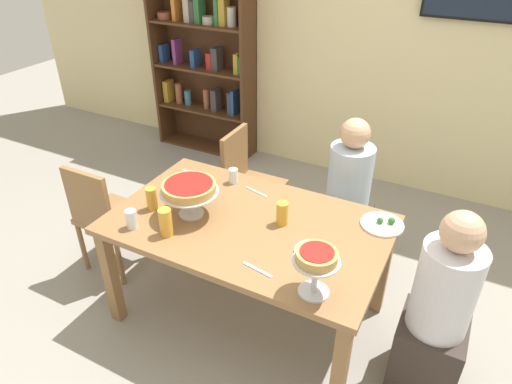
{
  "coord_description": "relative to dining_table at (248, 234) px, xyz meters",
  "views": [
    {
      "loc": [
        1.03,
        -1.88,
        2.28
      ],
      "look_at": [
        0.0,
        0.1,
        0.89
      ],
      "focal_mm": 31.87,
      "sensor_mm": 36.0,
      "label": 1
    }
  ],
  "objects": [
    {
      "name": "personal_pizza_stand",
      "position": [
        0.55,
        -0.36,
        0.28
      ],
      "size": [
        0.22,
        0.22,
        0.25
      ],
      "color": "silver",
      "rests_on": "dining_table"
    },
    {
      "name": "salad_plate_far_diner",
      "position": [
        0.44,
        -0.08,
        0.1
      ],
      "size": [
        0.21,
        0.21,
        0.07
      ],
      "color": "white",
      "rests_on": "dining_table"
    },
    {
      "name": "deep_dish_pizza_stand",
      "position": [
        -0.34,
        -0.09,
        0.26
      ],
      "size": [
        0.34,
        0.34,
        0.22
      ],
      "color": "silver",
      "rests_on": "dining_table"
    },
    {
      "name": "diner_far_right",
      "position": [
        0.36,
        0.81,
        -0.16
      ],
      "size": [
        0.34,
        0.34,
        1.15
      ],
      "rotation": [
        0.0,
        0.0,
        -1.57
      ],
      "color": "#382D28",
      "rests_on": "ground_plane"
    },
    {
      "name": "salad_plate_near_diner",
      "position": [
        0.7,
        0.33,
        0.1
      ],
      "size": [
        0.25,
        0.25,
        0.05
      ],
      "color": "white",
      "rests_on": "dining_table"
    },
    {
      "name": "bookshelf",
      "position": [
        -1.6,
        2.01,
        0.48
      ],
      "size": [
        1.1,
        0.3,
        2.21
      ],
      "color": "#4C2D19",
      "rests_on": "ground_plane"
    },
    {
      "name": "cutlery_knife_near",
      "position": [
        0.24,
        -0.34,
        0.09
      ],
      "size": [
        0.18,
        0.05,
        0.0
      ],
      "primitive_type": "cube",
      "rotation": [
        0.0,
        0.0,
        -0.17
      ],
      "color": "silver",
      "rests_on": "dining_table"
    },
    {
      "name": "diner_head_east",
      "position": [
        1.1,
        0.0,
        -0.16
      ],
      "size": [
        0.34,
        0.34,
        1.15
      ],
      "rotation": [
        0.0,
        0.0,
        3.14
      ],
      "color": "#382D28",
      "rests_on": "ground_plane"
    },
    {
      "name": "water_glass_clear_far",
      "position": [
        -0.56,
        -0.35,
        0.14
      ],
      "size": [
        0.06,
        0.06,
        0.11
      ],
      "primitive_type": "cylinder",
      "color": "white",
      "rests_on": "dining_table"
    },
    {
      "name": "cutlery_fork_near",
      "position": [
        -0.61,
        0.33,
        0.09
      ],
      "size": [
        0.18,
        0.02,
        0.0
      ],
      "primitive_type": "cube",
      "rotation": [
        0.0,
        0.0,
        3.11
      ],
      "color": "silver",
      "rests_on": "dining_table"
    },
    {
      "name": "beer_glass_amber_short",
      "position": [
        -0.34,
        -0.31,
        0.17
      ],
      "size": [
        0.07,
        0.07,
        0.16
      ],
      "primitive_type": "cylinder",
      "color": "gold",
      "rests_on": "dining_table"
    },
    {
      "name": "water_glass_clear_near",
      "position": [
        -0.3,
        0.35,
        0.14
      ],
      "size": [
        0.06,
        0.06,
        0.1
      ],
      "primitive_type": "cylinder",
      "color": "white",
      "rests_on": "dining_table"
    },
    {
      "name": "chair_far_left",
      "position": [
        -0.45,
        0.81,
        -0.17
      ],
      "size": [
        0.4,
        0.4,
        0.87
      ],
      "rotation": [
        0.0,
        0.0,
        -1.57
      ],
      "color": "olive",
      "rests_on": "ground_plane"
    },
    {
      "name": "rear_partition",
      "position": [
        0.0,
        2.2,
        0.75
      ],
      "size": [
        8.0,
        0.12,
        2.8
      ],
      "primitive_type": "cube",
      "color": "beige",
      "rests_on": "ground_plane"
    },
    {
      "name": "dining_table",
      "position": [
        0.0,
        0.0,
        0.0
      ],
      "size": [
        1.6,
        0.97,
        0.74
      ],
      "color": "olive",
      "rests_on": "ground_plane"
    },
    {
      "name": "chair_head_west",
      "position": [
        -1.1,
        -0.06,
        -0.17
      ],
      "size": [
        0.4,
        0.4,
        0.87
      ],
      "color": "olive",
      "rests_on": "ground_plane"
    },
    {
      "name": "beer_glass_amber_tall",
      "position": [
        -0.58,
        -0.14,
        0.16
      ],
      "size": [
        0.07,
        0.07,
        0.14
      ],
      "primitive_type": "cylinder",
      "color": "gold",
      "rests_on": "dining_table"
    },
    {
      "name": "beer_glass_amber_spare",
      "position": [
        0.18,
        0.08,
        0.16
      ],
      "size": [
        0.07,
        0.07,
        0.14
      ],
      "primitive_type": "cylinder",
      "color": "gold",
      "rests_on": "dining_table"
    },
    {
      "name": "cutlery_fork_far",
      "position": [
        -0.11,
        0.31,
        0.09
      ],
      "size": [
        0.18,
        0.06,
        0.0
      ],
      "primitive_type": "cube",
      "rotation": [
        0.0,
        0.0,
        2.88
      ],
      "color": "silver",
      "rests_on": "dining_table"
    },
    {
      "name": "ground_plane",
      "position": [
        0.0,
        0.0,
        -0.65
      ],
      "size": [
        12.0,
        12.0,
        0.0
      ],
      "primitive_type": "plane",
      "color": "gray"
    }
  ]
}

